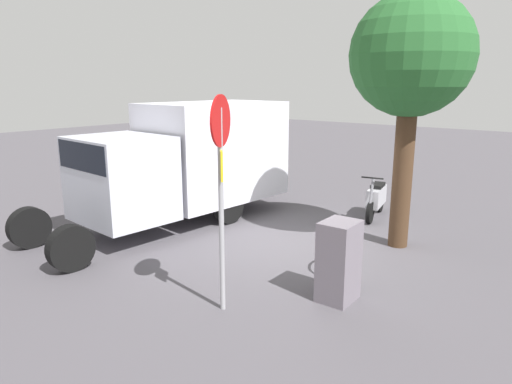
% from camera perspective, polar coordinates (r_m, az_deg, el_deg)
% --- Properties ---
extents(ground_plane, '(60.00, 60.00, 0.00)m').
position_cam_1_polar(ground_plane, '(10.37, 5.48, -6.46)').
color(ground_plane, '#4F4B51').
extents(box_truck_near, '(6.98, 2.57, 3.01)m').
position_cam_1_polar(box_truck_near, '(11.87, -8.54, 4.15)').
color(box_truck_near, black).
rests_on(box_truck_near, ground).
extents(motorcycle, '(1.79, 0.69, 1.20)m').
position_cam_1_polar(motorcycle, '(12.65, 14.66, -0.74)').
color(motorcycle, black).
rests_on(motorcycle, ground).
extents(stop_sign, '(0.71, 0.33, 3.35)m').
position_cam_1_polar(stop_sign, '(6.84, -4.35, 2.64)').
color(stop_sign, '#9E9EA3').
rests_on(stop_sign, ground).
extents(street_tree, '(2.50, 2.50, 5.30)m').
position_cam_1_polar(street_tree, '(10.16, 18.66, 15.32)').
color(street_tree, '#47301E').
rests_on(street_tree, ground).
extents(utility_cabinet, '(0.66, 0.56, 1.35)m').
position_cam_1_polar(utility_cabinet, '(7.70, 10.21, -8.43)').
color(utility_cabinet, slate).
rests_on(utility_cabinet, ground).
extents(bike_rack_hoop, '(0.85, 0.17, 0.85)m').
position_cam_1_polar(bike_rack_hoop, '(9.20, 8.46, -9.19)').
color(bike_rack_hoop, '#B7B7BC').
rests_on(bike_rack_hoop, ground).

